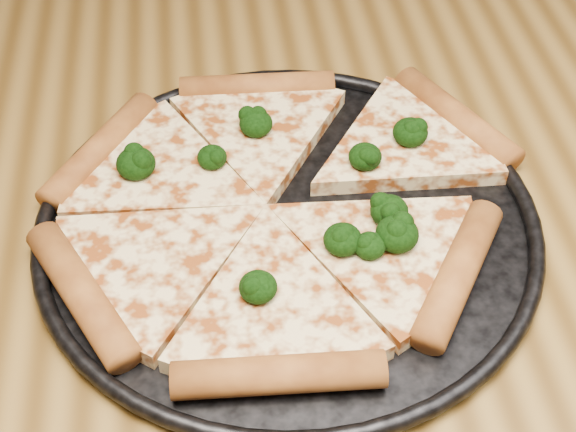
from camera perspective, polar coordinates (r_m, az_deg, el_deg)
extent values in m
cube|color=brown|center=(0.67, 6.93, -3.11)|extent=(1.20, 0.90, 0.04)
cylinder|color=black|center=(0.66, 0.00, -0.79)|extent=(0.38, 0.38, 0.01)
torus|color=black|center=(0.66, 0.00, -0.37)|extent=(0.39, 0.39, 0.01)
cylinder|color=#A9642A|center=(0.75, 11.31, 6.54)|extent=(0.09, 0.14, 0.03)
cylinder|color=#A9642A|center=(0.77, -2.10, 8.70)|extent=(0.14, 0.03, 0.03)
cylinder|color=#A9642A|center=(0.72, -12.55, 4.39)|extent=(0.10, 0.13, 0.03)
cylinder|color=#A9642A|center=(0.61, -13.76, -5.10)|extent=(0.09, 0.14, 0.03)
cylinder|color=#A9642A|center=(0.56, -0.62, -10.65)|extent=(0.14, 0.03, 0.03)
cylinder|color=#A9642A|center=(0.62, 11.41, -3.79)|extent=(0.10, 0.13, 0.03)
ellipsoid|color=black|center=(0.62, 7.37, -1.22)|extent=(0.03, 0.03, 0.02)
ellipsoid|color=black|center=(0.59, -2.03, -4.81)|extent=(0.03, 0.03, 0.02)
ellipsoid|color=black|center=(0.69, -10.23, 3.52)|extent=(0.03, 0.03, 0.02)
ellipsoid|color=black|center=(0.72, -2.18, 6.26)|extent=(0.03, 0.03, 0.02)
ellipsoid|color=black|center=(0.71, 8.26, 5.61)|extent=(0.03, 0.03, 0.02)
ellipsoid|color=black|center=(0.69, 5.23, 4.02)|extent=(0.03, 0.03, 0.02)
ellipsoid|color=black|center=(0.64, 6.85, 0.35)|extent=(0.03, 0.03, 0.02)
ellipsoid|color=black|center=(0.69, -5.15, 3.98)|extent=(0.02, 0.02, 0.02)
ellipsoid|color=black|center=(0.62, 5.54, -2.02)|extent=(0.02, 0.02, 0.02)
ellipsoid|color=black|center=(0.62, 3.71, -1.59)|extent=(0.03, 0.03, 0.02)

